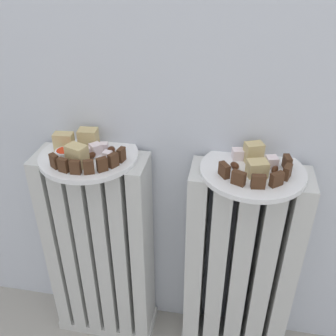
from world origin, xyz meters
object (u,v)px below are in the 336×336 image
object	(u,v)px
radiator_left	(101,252)
radiator_right	(239,271)
fork	(76,156)
plate_right	(252,171)
jam_bowl_left	(64,153)
plate_left	(89,156)

from	to	relation	value
radiator_left	radiator_right	xyz separation A→B (m)	(0.40, 0.00, 0.00)
fork	radiator_left	bearing A→B (deg)	33.65
radiator_left	plate_right	size ratio (longest dim) A/B	2.58
jam_bowl_left	radiator_left	bearing A→B (deg)	28.42
plate_right	fork	distance (m)	0.43
radiator_left	jam_bowl_left	distance (m)	0.35
plate_right	jam_bowl_left	distance (m)	0.46
plate_left	plate_right	distance (m)	0.40
radiator_left	plate_left	world-z (taller)	plate_left
plate_left	fork	size ratio (longest dim) A/B	2.40
radiator_left	plate_left	xyz separation A→B (m)	(-0.00, 0.00, 0.33)
radiator_right	fork	world-z (taller)	fork
radiator_right	jam_bowl_left	world-z (taller)	jam_bowl_left
fork	jam_bowl_left	bearing A→B (deg)	-157.83
fork	plate_left	bearing A→B (deg)	33.65
radiator_left	plate_left	distance (m)	0.33
plate_left	jam_bowl_left	bearing A→B (deg)	-151.58
radiator_left	plate_right	distance (m)	0.52
jam_bowl_left	fork	size ratio (longest dim) A/B	0.42
radiator_right	fork	xyz separation A→B (m)	(-0.43, -0.02, 0.34)
radiator_right	jam_bowl_left	xyz separation A→B (m)	(-0.46, -0.03, 0.35)
plate_right	fork	bearing A→B (deg)	-177.64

